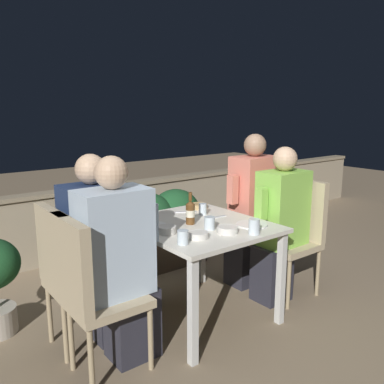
{
  "coord_description": "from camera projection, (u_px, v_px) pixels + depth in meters",
  "views": [
    {
      "loc": [
        -1.75,
        -2.19,
        1.54
      ],
      "look_at": [
        0.0,
        0.07,
        0.94
      ],
      "focal_mm": 38.0,
      "sensor_mm": 36.0,
      "label": 1
    }
  ],
  "objects": [
    {
      "name": "ground_plane",
      "position": [
        198.0,
        315.0,
        3.06
      ],
      "size": [
        16.0,
        16.0,
        0.0
      ],
      "primitive_type": "plane",
      "color": "#847056"
    },
    {
      "name": "parapet_wall",
      "position": [
        97.0,
        219.0,
        4.32
      ],
      "size": [
        9.0,
        0.18,
        0.72
      ],
      "color": "gray",
      "rests_on": "ground_plane"
    },
    {
      "name": "dining_table",
      "position": [
        198.0,
        235.0,
        2.93
      ],
      "size": [
        0.89,
        0.99,
        0.72
      ],
      "color": "silver",
      "rests_on": "ground_plane"
    },
    {
      "name": "planter_hedge",
      "position": [
        148.0,
        228.0,
        3.84
      ],
      "size": [
        1.16,
        0.47,
        0.75
      ],
      "color": "brown",
      "rests_on": "ground_plane"
    },
    {
      "name": "chair_left_near",
      "position": [
        88.0,
        284.0,
        2.29
      ],
      "size": [
        0.44,
        0.43,
        0.95
      ],
      "color": "tan",
      "rests_on": "ground_plane"
    },
    {
      "name": "person_blue_shirt",
      "position": [
        120.0,
        262.0,
        2.39
      ],
      "size": [
        0.49,
        0.26,
        1.27
      ],
      "color": "#282833",
      "rests_on": "ground_plane"
    },
    {
      "name": "chair_left_far",
      "position": [
        69.0,
        268.0,
        2.51
      ],
      "size": [
        0.44,
        0.43,
        0.95
      ],
      "color": "tan",
      "rests_on": "ground_plane"
    },
    {
      "name": "person_navy_jumper",
      "position": [
        99.0,
        250.0,
        2.61
      ],
      "size": [
        0.47,
        0.26,
        1.26
      ],
      "color": "#282833",
      "rests_on": "ground_plane"
    },
    {
      "name": "chair_right_near",
      "position": [
        295.0,
        227.0,
        3.36
      ],
      "size": [
        0.44,
        0.43,
        0.95
      ],
      "color": "tan",
      "rests_on": "ground_plane"
    },
    {
      "name": "person_green_blouse",
      "position": [
        279.0,
        224.0,
        3.23
      ],
      "size": [
        0.47,
        0.26,
        1.24
      ],
      "color": "#282833",
      "rests_on": "ground_plane"
    },
    {
      "name": "chair_right_far",
      "position": [
        266.0,
        217.0,
        3.66
      ],
      "size": [
        0.44,
        0.43,
        0.95
      ],
      "color": "tan",
      "rests_on": "ground_plane"
    },
    {
      "name": "person_coral_top",
      "position": [
        251.0,
        209.0,
        3.52
      ],
      "size": [
        0.47,
        0.26,
        1.32
      ],
      "color": "#282833",
      "rests_on": "ground_plane"
    },
    {
      "name": "beer_bottle",
      "position": [
        190.0,
        212.0,
        2.89
      ],
      "size": [
        0.07,
        0.07,
        0.23
      ],
      "color": "brown",
      "rests_on": "dining_table"
    },
    {
      "name": "plate_0",
      "position": [
        152.0,
        226.0,
        2.85
      ],
      "size": [
        0.21,
        0.21,
        0.01
      ],
      "color": "white",
      "rests_on": "dining_table"
    },
    {
      "name": "plate_1",
      "position": [
        252.0,
        224.0,
        2.88
      ],
      "size": [
        0.22,
        0.22,
        0.01
      ],
      "color": "white",
      "rests_on": "dining_table"
    },
    {
      "name": "bowl_0",
      "position": [
        228.0,
        229.0,
        2.69
      ],
      "size": [
        0.14,
        0.14,
        0.05
      ],
      "color": "silver",
      "rests_on": "dining_table"
    },
    {
      "name": "bowl_1",
      "position": [
        199.0,
        206.0,
        3.35
      ],
      "size": [
        0.15,
        0.15,
        0.04
      ],
      "color": "tan",
      "rests_on": "dining_table"
    },
    {
      "name": "bowl_2",
      "position": [
        167.0,
        229.0,
        2.68
      ],
      "size": [
        0.12,
        0.12,
        0.05
      ],
      "color": "beige",
      "rests_on": "dining_table"
    },
    {
      "name": "bowl_3",
      "position": [
        198.0,
        235.0,
        2.59
      ],
      "size": [
        0.13,
        0.13,
        0.04
      ],
      "color": "silver",
      "rests_on": "dining_table"
    },
    {
      "name": "glass_cup_0",
      "position": [
        254.0,
        227.0,
        2.66
      ],
      "size": [
        0.07,
        0.07,
        0.1
      ],
      "color": "silver",
      "rests_on": "dining_table"
    },
    {
      "name": "glass_cup_1",
      "position": [
        210.0,
        223.0,
        2.77
      ],
      "size": [
        0.07,
        0.07,
        0.09
      ],
      "color": "silver",
      "rests_on": "dining_table"
    },
    {
      "name": "glass_cup_2",
      "position": [
        203.0,
        209.0,
        3.15
      ],
      "size": [
        0.06,
        0.06,
        0.09
      ],
      "color": "silver",
      "rests_on": "dining_table"
    },
    {
      "name": "glass_cup_3",
      "position": [
        183.0,
        237.0,
        2.47
      ],
      "size": [
        0.07,
        0.07,
        0.09
      ],
      "color": "silver",
      "rests_on": "dining_table"
    },
    {
      "name": "fork_0",
      "position": [
        217.0,
        217.0,
        3.07
      ],
      "size": [
        0.17,
        0.03,
        0.01
      ],
      "color": "silver",
      "rests_on": "dining_table"
    },
    {
      "name": "fork_1",
      "position": [
        185.0,
        212.0,
        3.22
      ],
      "size": [
        0.15,
        0.11,
        0.01
      ],
      "color": "silver",
      "rests_on": "dining_table"
    }
  ]
}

